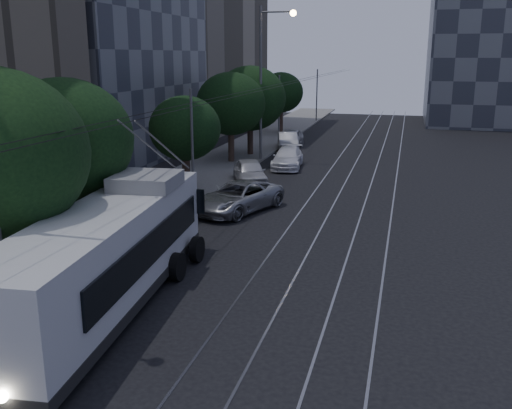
{
  "coord_description": "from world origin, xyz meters",
  "views": [
    {
      "loc": [
        5.23,
        -16.89,
        7.61
      ],
      "look_at": [
        -0.36,
        4.04,
        1.91
      ],
      "focal_mm": 40.0,
      "sensor_mm": 36.0,
      "label": 1
    }
  ],
  "objects_px": {
    "trolleybus": "(109,254)",
    "car_white_c": "(288,141)",
    "streetlamp_far": "(267,71)",
    "car_white_b": "(288,158)",
    "car_white_a": "(250,172)",
    "car_white_d": "(291,138)",
    "pickup_silver": "(238,197)"
  },
  "relations": [
    {
      "from": "trolleybus",
      "to": "car_white_a",
      "type": "distance_m",
      "value": 17.84
    },
    {
      "from": "trolleybus",
      "to": "pickup_silver",
      "type": "height_order",
      "value": "trolleybus"
    },
    {
      "from": "car_white_c",
      "to": "streetlamp_far",
      "type": "distance_m",
      "value": 8.04
    },
    {
      "from": "streetlamp_far",
      "to": "trolleybus",
      "type": "bearing_deg",
      "value": -86.9
    },
    {
      "from": "car_white_c",
      "to": "streetlamp_far",
      "type": "xyz_separation_m",
      "value": [
        -0.47,
        -5.53,
        5.82
      ]
    },
    {
      "from": "trolleybus",
      "to": "car_white_c",
      "type": "height_order",
      "value": "trolleybus"
    },
    {
      "from": "trolleybus",
      "to": "car_white_d",
      "type": "relative_size",
      "value": 2.75
    },
    {
      "from": "pickup_silver",
      "to": "car_white_d",
      "type": "bearing_deg",
      "value": 115.08
    },
    {
      "from": "pickup_silver",
      "to": "car_white_a",
      "type": "relative_size",
      "value": 1.22
    },
    {
      "from": "car_white_b",
      "to": "car_white_c",
      "type": "height_order",
      "value": "car_white_c"
    },
    {
      "from": "trolleybus",
      "to": "car_white_d",
      "type": "height_order",
      "value": "trolleybus"
    },
    {
      "from": "pickup_silver",
      "to": "car_white_b",
      "type": "xyz_separation_m",
      "value": [
        0.05,
        11.77,
        -0.05
      ]
    },
    {
      "from": "car_white_c",
      "to": "car_white_d",
      "type": "height_order",
      "value": "car_white_d"
    },
    {
      "from": "trolleybus",
      "to": "car_white_d",
      "type": "bearing_deg",
      "value": 86.19
    },
    {
      "from": "car_white_b",
      "to": "car_white_a",
      "type": "bearing_deg",
      "value": -107.11
    },
    {
      "from": "pickup_silver",
      "to": "car_white_b",
      "type": "height_order",
      "value": "pickup_silver"
    },
    {
      "from": "trolleybus",
      "to": "pickup_silver",
      "type": "bearing_deg",
      "value": 81.44
    },
    {
      "from": "trolleybus",
      "to": "streetlamp_far",
      "type": "bearing_deg",
      "value": 87.68
    },
    {
      "from": "trolleybus",
      "to": "streetlamp_far",
      "type": "xyz_separation_m",
      "value": [
        -1.38,
        25.58,
        4.84
      ]
    },
    {
      "from": "trolleybus",
      "to": "car_white_d",
      "type": "xyz_separation_m",
      "value": [
        -0.91,
        32.47,
        -0.92
      ]
    },
    {
      "from": "pickup_silver",
      "to": "car_white_c",
      "type": "height_order",
      "value": "pickup_silver"
    },
    {
      "from": "streetlamp_far",
      "to": "car_white_d",
      "type": "bearing_deg",
      "value": 86.06
    },
    {
      "from": "car_white_c",
      "to": "car_white_d",
      "type": "xyz_separation_m",
      "value": [
        0.0,
        1.37,
        0.06
      ]
    },
    {
      "from": "trolleybus",
      "to": "car_white_a",
      "type": "height_order",
      "value": "trolleybus"
    },
    {
      "from": "car_white_d",
      "to": "car_white_c",
      "type": "bearing_deg",
      "value": -93.26
    },
    {
      "from": "trolleybus",
      "to": "car_white_b",
      "type": "relative_size",
      "value": 2.59
    },
    {
      "from": "trolleybus",
      "to": "streetlamp_far",
      "type": "height_order",
      "value": "streetlamp_far"
    },
    {
      "from": "car_white_c",
      "to": "pickup_silver",
      "type": "bearing_deg",
      "value": -100.89
    },
    {
      "from": "car_white_c",
      "to": "streetlamp_far",
      "type": "height_order",
      "value": "streetlamp_far"
    },
    {
      "from": "pickup_silver",
      "to": "car_white_a",
      "type": "bearing_deg",
      "value": 120.95
    },
    {
      "from": "car_white_d",
      "to": "streetlamp_far",
      "type": "distance_m",
      "value": 9.0
    },
    {
      "from": "car_white_a",
      "to": "car_white_b",
      "type": "relative_size",
      "value": 0.92
    }
  ]
}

